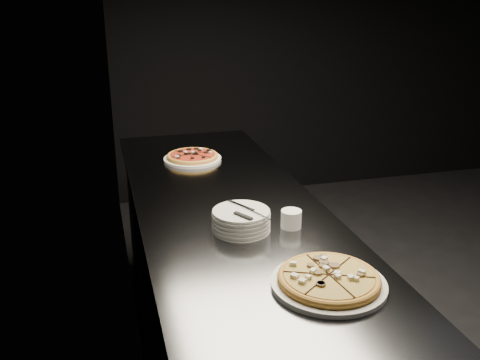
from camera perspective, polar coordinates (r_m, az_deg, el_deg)
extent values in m
cube|color=black|center=(1.90, -11.72, 8.82)|extent=(0.02, 5.00, 2.80)
cube|color=black|center=(5.10, 16.27, 15.21)|extent=(5.00, 0.02, 2.80)
cube|color=#585A5E|center=(2.33, -0.63, -14.15)|extent=(0.70, 2.40, 0.90)
cube|color=#585A5E|center=(2.10, -0.67, -3.71)|extent=(0.74, 2.44, 0.02)
cylinder|color=silver|center=(1.63, 9.41, -10.89)|extent=(0.34, 0.34, 0.02)
cylinder|color=gold|center=(1.62, 9.44, -10.45)|extent=(0.39, 0.39, 0.01)
torus|color=gold|center=(1.61, 9.46, -10.25)|extent=(0.40, 0.40, 0.02)
cylinder|color=#F6D252|center=(1.61, 9.47, -10.09)|extent=(0.35, 0.35, 0.01)
cylinder|color=silver|center=(2.73, -5.08, 2.25)|extent=(0.29, 0.29, 0.01)
cylinder|color=gold|center=(2.73, -5.09, 2.50)|extent=(0.31, 0.31, 0.01)
torus|color=gold|center=(2.73, -5.09, 2.61)|extent=(0.31, 0.31, 0.02)
cylinder|color=#AA2A18|center=(2.73, -5.09, 2.70)|extent=(0.27, 0.27, 0.01)
cylinder|color=silver|center=(1.95, 0.12, -5.17)|extent=(0.21, 0.21, 0.02)
cylinder|color=silver|center=(1.94, 0.12, -4.75)|extent=(0.21, 0.21, 0.02)
cylinder|color=silver|center=(1.93, 0.12, -4.33)|extent=(0.21, 0.21, 0.02)
cylinder|color=silver|center=(1.93, 0.12, -3.91)|extent=(0.21, 0.21, 0.02)
cylinder|color=silver|center=(1.92, 0.12, -3.48)|extent=(0.21, 0.21, 0.02)
cube|color=silver|center=(1.96, 0.10, -2.73)|extent=(0.08, 0.12, 0.00)
cube|color=black|center=(1.86, 0.34, -3.85)|extent=(0.05, 0.08, 0.01)
cube|color=silver|center=(1.92, 1.11, -3.25)|extent=(0.05, 0.21, 0.00)
cylinder|color=silver|center=(1.97, 5.48, -4.16)|extent=(0.08, 0.08, 0.07)
cylinder|color=black|center=(1.96, 5.50, -3.48)|extent=(0.06, 0.06, 0.01)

